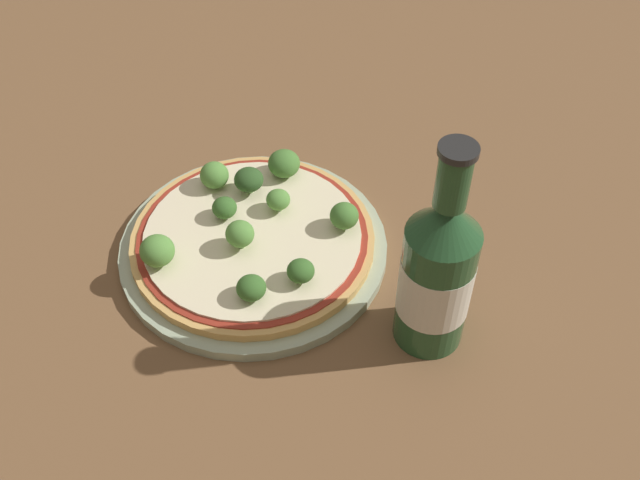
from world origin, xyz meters
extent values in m
plane|color=brown|center=(0.00, 0.00, 0.00)|extent=(3.00, 3.00, 0.00)
cylinder|color=#A3B293|center=(0.02, 0.00, 0.01)|extent=(0.28, 0.28, 0.01)
cylinder|color=tan|center=(0.01, 0.00, 0.02)|extent=(0.25, 0.25, 0.01)
cylinder|color=maroon|center=(0.01, 0.00, 0.02)|extent=(0.24, 0.24, 0.00)
cylinder|color=beige|center=(0.01, 0.00, 0.02)|extent=(0.23, 0.23, 0.00)
cylinder|color=#6B8E51|center=(-0.02, -0.02, 0.03)|extent=(0.01, 0.01, 0.01)
ellipsoid|color=#386628|center=(-0.02, -0.02, 0.04)|extent=(0.03, 0.03, 0.02)
cylinder|color=#6B8E51|center=(0.09, -0.03, 0.03)|extent=(0.01, 0.01, 0.01)
ellipsoid|color=#386628|center=(0.09, -0.03, 0.04)|extent=(0.03, 0.03, 0.02)
cylinder|color=#6B8E51|center=(0.04, 0.09, 0.03)|extent=(0.01, 0.01, 0.01)
ellipsoid|color=#477A33|center=(0.04, 0.09, 0.04)|extent=(0.03, 0.03, 0.03)
cylinder|color=#6B8E51|center=(-0.07, -0.01, 0.03)|extent=(0.01, 0.01, 0.01)
ellipsoid|color=#568E3D|center=(-0.07, -0.01, 0.04)|extent=(0.03, 0.03, 0.03)
cylinder|color=#6B8E51|center=(0.03, -0.02, 0.03)|extent=(0.01, 0.01, 0.01)
ellipsoid|color=#568E3D|center=(0.03, -0.02, 0.04)|extent=(0.03, 0.03, 0.03)
cylinder|color=#6B8E51|center=(-0.05, 0.02, 0.03)|extent=(0.01, 0.01, 0.01)
ellipsoid|color=#2D5123|center=(-0.05, 0.02, 0.04)|extent=(0.03, 0.03, 0.02)
cylinder|color=#6B8E51|center=(-0.01, 0.04, 0.03)|extent=(0.01, 0.01, 0.01)
ellipsoid|color=#568E3D|center=(-0.01, 0.04, 0.04)|extent=(0.03, 0.03, 0.02)
cylinder|color=#6B8E51|center=(0.09, 0.02, 0.03)|extent=(0.01, 0.01, 0.01)
ellipsoid|color=#386628|center=(0.09, 0.02, 0.04)|extent=(0.03, 0.03, 0.02)
cylinder|color=#6B8E51|center=(0.02, -0.10, 0.03)|extent=(0.01, 0.01, 0.01)
ellipsoid|color=#568E3D|center=(0.02, -0.10, 0.04)|extent=(0.03, 0.03, 0.03)
cylinder|color=#6B8E51|center=(-0.06, 0.06, 0.03)|extent=(0.01, 0.01, 0.01)
ellipsoid|color=#477A33|center=(-0.06, 0.06, 0.04)|extent=(0.04, 0.04, 0.03)
cylinder|color=#234C28|center=(0.18, 0.12, 0.07)|extent=(0.07, 0.07, 0.14)
cylinder|color=beige|center=(0.18, 0.12, 0.07)|extent=(0.07, 0.07, 0.06)
cone|color=#234C28|center=(0.18, 0.12, 0.15)|extent=(0.07, 0.07, 0.03)
cylinder|color=#234C28|center=(0.18, 0.12, 0.20)|extent=(0.03, 0.03, 0.05)
cylinder|color=black|center=(0.18, 0.12, 0.23)|extent=(0.03, 0.03, 0.01)
camera|label=1|loc=(0.53, -0.13, 0.58)|focal=42.00mm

